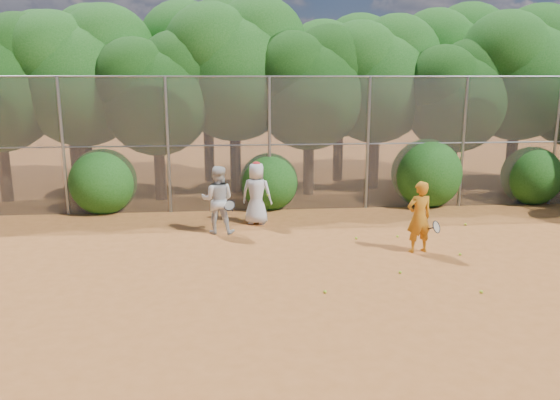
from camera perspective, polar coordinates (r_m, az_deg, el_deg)
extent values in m
plane|color=#AA5D26|center=(11.19, 6.33, -8.24)|extent=(80.00, 80.00, 0.00)
cylinder|color=gray|center=(17.06, -21.73, 5.15)|extent=(0.09, 0.09, 4.00)
cylinder|color=gray|center=(16.46, -11.63, 5.55)|extent=(0.09, 0.09, 4.00)
cylinder|color=gray|center=(16.39, -1.11, 5.78)|extent=(0.09, 0.09, 4.00)
cylinder|color=gray|center=(16.87, 9.16, 5.82)|extent=(0.09, 0.09, 4.00)
cylinder|color=gray|center=(17.85, 18.59, 5.69)|extent=(0.09, 0.09, 4.00)
cylinder|color=gray|center=(19.25, 26.84, 5.46)|extent=(0.09, 0.09, 4.00)
cylinder|color=gray|center=(16.37, 2.45, 12.78)|extent=(20.00, 0.05, 0.05)
cylinder|color=gray|center=(16.49, 2.38, 5.81)|extent=(20.00, 0.04, 0.04)
cube|color=slate|center=(16.49, 2.38, 5.81)|extent=(20.00, 0.02, 4.00)
cylinder|color=black|center=(19.86, -26.87, 3.27)|extent=(0.38, 0.38, 2.38)
sphere|color=black|center=(19.75, -25.34, 12.98)|extent=(3.05, 3.05, 3.05)
cylinder|color=black|center=(19.54, -19.53, 4.00)|extent=(0.38, 0.38, 2.52)
sphere|color=#184F13|center=(19.35, -20.08, 11.23)|extent=(4.03, 4.03, 4.03)
sphere|color=#184F13|center=(19.57, -17.65, 14.37)|extent=(3.23, 3.23, 3.23)
sphere|color=#184F13|center=(19.25, -22.58, 13.44)|extent=(3.02, 3.02, 3.02)
cylinder|color=black|center=(18.41, -12.45, 3.38)|extent=(0.36, 0.36, 2.17)
sphere|color=black|center=(18.20, -12.77, 10.00)|extent=(3.47, 3.47, 3.47)
sphere|color=black|center=(18.45, -10.58, 12.83)|extent=(2.78, 2.78, 2.78)
sphere|color=black|center=(18.01, -14.95, 12.07)|extent=(2.60, 2.60, 2.60)
cylinder|color=black|center=(19.22, -4.68, 4.76)|extent=(0.39, 0.39, 2.66)
sphere|color=#184F13|center=(19.03, -4.83, 12.56)|extent=(4.26, 4.26, 4.26)
sphere|color=#184F13|center=(19.51, -2.30, 15.72)|extent=(3.40, 3.40, 3.40)
sphere|color=#184F13|center=(18.74, -7.23, 15.11)|extent=(3.19, 3.19, 3.19)
cylinder|color=black|center=(18.84, 2.99, 4.03)|extent=(0.37, 0.37, 2.27)
sphere|color=black|center=(18.63, 3.07, 10.83)|extent=(3.64, 3.64, 3.64)
sphere|color=black|center=(19.10, 5.17, 13.57)|extent=(2.91, 2.91, 2.91)
sphere|color=black|center=(18.27, 1.20, 13.09)|extent=(2.73, 2.73, 2.73)
cylinder|color=black|center=(20.10, 9.77, 4.67)|extent=(0.38, 0.38, 2.45)
sphere|color=#184F13|center=(19.91, 10.03, 11.53)|extent=(3.92, 3.92, 3.92)
sphere|color=#184F13|center=(20.51, 12.03, 14.22)|extent=(3.14, 3.14, 3.14)
sphere|color=#184F13|center=(19.46, 8.35, 13.87)|extent=(2.94, 2.94, 2.94)
cylinder|color=black|center=(19.99, 17.44, 3.72)|extent=(0.36, 0.36, 2.10)
sphere|color=black|center=(19.79, 17.84, 9.61)|extent=(3.36, 3.36, 3.36)
sphere|color=black|center=(20.34, 19.42, 11.94)|extent=(2.69, 2.69, 2.69)
sphere|color=black|center=(19.32, 16.63, 11.62)|extent=(2.52, 2.52, 2.52)
cylinder|color=black|center=(21.56, 23.05, 4.57)|extent=(0.39, 0.39, 2.59)
sphere|color=#184F13|center=(21.39, 23.65, 11.30)|extent=(4.14, 4.14, 4.14)
sphere|color=#184F13|center=(22.17, 25.31, 13.86)|extent=(3.32, 3.32, 3.32)
sphere|color=#184F13|center=(20.79, 22.47, 13.68)|extent=(3.11, 3.11, 3.11)
cylinder|color=black|center=(21.99, -20.63, 4.96)|extent=(0.39, 0.39, 2.62)
sphere|color=#184F13|center=(21.83, -21.16, 11.65)|extent=(4.20, 4.20, 4.20)
sphere|color=#184F13|center=(22.05, -18.92, 14.56)|extent=(3.36, 3.36, 3.36)
sphere|color=#184F13|center=(21.75, -23.49, 13.68)|extent=(3.15, 3.15, 3.15)
cylinder|color=black|center=(21.40, -7.44, 5.71)|extent=(0.40, 0.40, 2.80)
sphere|color=#184F13|center=(21.25, -7.65, 13.07)|extent=(4.48, 4.48, 4.48)
sphere|color=#184F13|center=(21.71, -5.24, 16.08)|extent=(3.58, 3.58, 3.58)
sphere|color=#184F13|center=(20.98, -9.99, 15.45)|extent=(3.36, 3.36, 3.36)
cylinder|color=black|center=(21.41, 6.08, 5.37)|extent=(0.38, 0.38, 2.52)
sphere|color=#184F13|center=(21.24, 6.24, 11.99)|extent=(4.03, 4.03, 4.03)
sphere|color=#184F13|center=(21.81, 8.24, 14.61)|extent=(3.23, 3.23, 3.23)
sphere|color=#184F13|center=(20.82, 4.50, 14.23)|extent=(3.02, 3.02, 3.02)
cylinder|color=black|center=(23.26, 16.80, 5.75)|extent=(0.40, 0.40, 2.73)
sphere|color=#184F13|center=(23.11, 17.23, 12.34)|extent=(4.37, 4.37, 4.37)
sphere|color=#184F13|center=(23.88, 19.01, 14.85)|extent=(3.49, 3.49, 3.49)
sphere|color=#184F13|center=(22.54, 15.84, 14.65)|extent=(3.28, 3.28, 3.28)
sphere|color=#184F13|center=(17.24, -18.00, 2.13)|extent=(2.00, 2.00, 2.00)
sphere|color=#184F13|center=(16.86, -1.16, 2.19)|extent=(1.80, 1.80, 1.80)
sphere|color=#184F13|center=(17.87, 15.06, 3.01)|extent=(2.20, 2.20, 2.20)
sphere|color=#184F13|center=(19.38, 24.81, 2.55)|extent=(1.90, 1.90, 1.90)
imported|color=orange|center=(12.96, 14.33, -1.74)|extent=(0.68, 0.51, 1.68)
torus|color=black|center=(12.95, 16.03, -2.72)|extent=(0.32, 0.31, 0.29)
cylinder|color=black|center=(13.06, 15.21, -2.93)|extent=(0.21, 0.22, 0.14)
imported|color=silver|center=(15.00, -2.47, 0.69)|extent=(0.97, 0.78, 1.72)
ellipsoid|color=red|center=(14.85, -2.50, 3.79)|extent=(0.22, 0.22, 0.13)
sphere|color=#ADD126|center=(14.82, -1.27, 0.52)|extent=(0.07, 0.07, 0.07)
imported|color=silver|center=(14.19, -6.53, 0.02)|extent=(0.95, 0.79, 1.77)
torus|color=black|center=(13.91, -5.31, -0.57)|extent=(0.35, 0.28, 0.26)
cylinder|color=black|center=(14.11, -5.10, -0.93)|extent=(0.10, 0.24, 0.19)
sphere|color=#ADD126|center=(11.68, 12.44, -7.38)|extent=(0.07, 0.07, 0.07)
sphere|color=#ADD126|center=(14.20, 12.17, -3.73)|extent=(0.07, 0.07, 0.07)
sphere|color=#ADD126|center=(11.10, 20.29, -8.99)|extent=(0.07, 0.07, 0.07)
sphere|color=#ADD126|center=(13.19, 18.30, -5.39)|extent=(0.07, 0.07, 0.07)
sphere|color=#ADD126|center=(10.47, 4.72, -9.53)|extent=(0.07, 0.07, 0.07)
sphere|color=#ADD126|center=(15.84, 18.81, -2.41)|extent=(0.07, 0.07, 0.07)
sphere|color=#ADD126|center=(13.87, 7.97, -3.96)|extent=(0.07, 0.07, 0.07)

